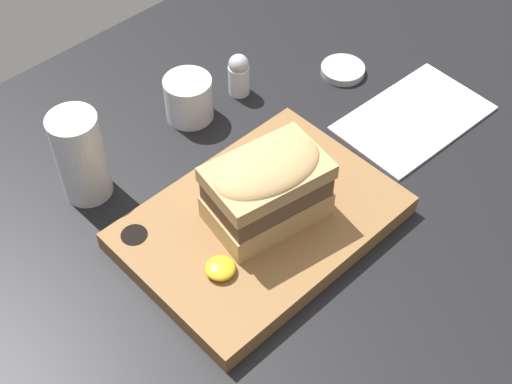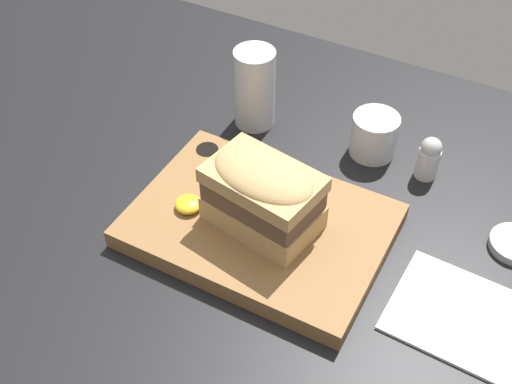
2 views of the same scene
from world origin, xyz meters
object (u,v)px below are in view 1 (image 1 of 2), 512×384
(wine_glass, at_px, (189,100))
(salt_shaker, at_px, (239,74))
(water_glass, at_px, (82,161))
(sandwich, at_px, (267,186))
(serving_board, at_px, (260,223))
(condiment_dish, at_px, (343,70))
(napkin, at_px, (414,118))

(wine_glass, distance_m, salt_shaker, 0.08)
(water_glass, bearing_deg, sandwich, -59.10)
(serving_board, height_order, water_glass, water_glass)
(sandwich, height_order, condiment_dish, sandwich)
(serving_board, relative_size, water_glass, 2.56)
(serving_board, distance_m, napkin, 0.29)
(wine_glass, xyz_separation_m, salt_shaker, (0.08, -0.01, 0.01))
(salt_shaker, bearing_deg, serving_board, -127.07)
(serving_board, relative_size, wine_glass, 4.75)
(napkin, bearing_deg, salt_shaker, 123.08)
(serving_board, bearing_deg, condiment_dish, 23.68)
(serving_board, xyz_separation_m, napkin, (0.29, -0.01, -0.01))
(salt_shaker, bearing_deg, napkin, -56.92)
(serving_board, bearing_deg, napkin, -1.31)
(water_glass, bearing_deg, serving_board, -60.05)
(condiment_dish, bearing_deg, serving_board, -156.32)
(wine_glass, height_order, salt_shaker, salt_shaker)
(water_glass, bearing_deg, condiment_dish, -9.37)
(napkin, xyz_separation_m, condiment_dish, (0.00, 0.13, 0.00))
(serving_board, height_order, condiment_dish, serving_board)
(sandwich, bearing_deg, water_glass, 120.90)
(serving_board, bearing_deg, sandwich, -29.24)
(sandwich, height_order, napkin, sandwich)
(sandwich, height_order, salt_shaker, sandwich)
(serving_board, relative_size, condiment_dish, 4.84)
(serving_board, height_order, sandwich, sandwich)
(water_glass, relative_size, salt_shaker, 1.89)
(sandwich, relative_size, wine_glass, 2.21)
(serving_board, relative_size, sandwich, 2.15)
(sandwich, xyz_separation_m, wine_glass, (0.06, 0.22, -0.05))
(serving_board, bearing_deg, water_glass, 119.95)
(wine_glass, xyz_separation_m, napkin, (0.22, -0.22, -0.03))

